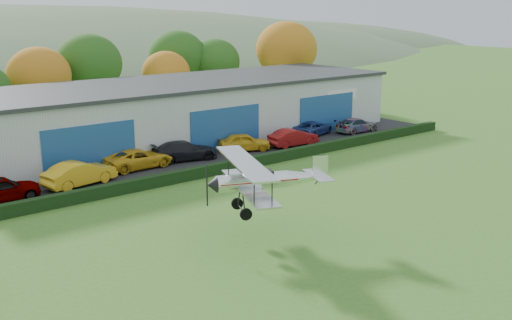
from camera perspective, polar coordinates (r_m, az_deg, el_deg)
ground at (r=32.11m, az=13.35°, el=-7.40°), size 300.00×300.00×0.00m
apron at (r=48.77m, az=-4.10°, el=0.46°), size 48.00×9.00×0.05m
hedge at (r=44.93m, az=-0.60°, el=-0.22°), size 46.00×0.60×0.80m
hangar at (r=55.03m, az=-6.60°, el=4.79°), size 40.60×12.60×5.30m
tree_belt at (r=63.90m, az=-16.04°, el=8.31°), size 75.70×13.22×10.12m
car_0 at (r=40.07m, az=-23.15°, el=-2.55°), size 4.70×1.99×1.59m
car_1 at (r=41.85m, az=-16.46°, el=-1.24°), size 5.25×2.73×1.65m
car_2 at (r=45.40m, az=-11.09°, el=0.14°), size 5.24×2.52×1.44m
car_3 at (r=47.19m, az=-6.86°, el=0.90°), size 5.58×3.30×1.52m
car_4 at (r=49.96m, az=-1.13°, el=1.73°), size 4.69×3.38×1.48m
car_5 at (r=51.81m, az=3.56°, el=2.17°), size 4.66×2.00×1.49m
car_6 at (r=56.46m, az=5.42°, el=3.06°), size 5.25×3.54×1.34m
car_7 at (r=58.44m, az=9.57°, el=3.30°), size 4.66×1.99×1.34m
biplane at (r=30.45m, az=0.67°, el=-1.81°), size 6.57×7.30×2.78m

